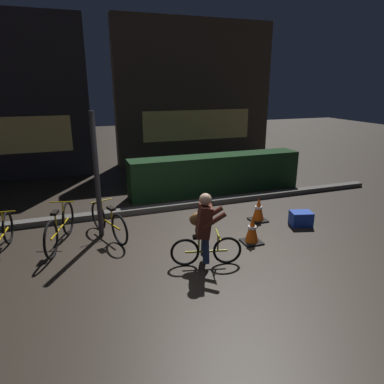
% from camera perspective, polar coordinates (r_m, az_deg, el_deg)
% --- Properties ---
extents(ground_plane, '(40.00, 40.00, 0.00)m').
position_cam_1_polar(ground_plane, '(6.41, 0.13, -9.41)').
color(ground_plane, '#2D261E').
extents(sidewalk_curb, '(12.00, 0.24, 0.12)m').
position_cam_1_polar(sidewalk_curb, '(8.32, -5.03, -2.56)').
color(sidewalk_curb, '#56544F').
rests_on(sidewalk_curb, ground).
extents(hedge_row, '(4.80, 0.70, 1.04)m').
position_cam_1_polar(hedge_row, '(9.57, 3.97, 3.01)').
color(hedge_row, '#19381C').
rests_on(hedge_row, ground).
extents(storefront_left, '(4.09, 0.54, 4.91)m').
position_cam_1_polar(storefront_left, '(11.95, -26.75, 13.48)').
color(storefront_left, '#262328').
rests_on(storefront_left, ground).
extents(storefront_right, '(5.98, 0.54, 5.10)m').
position_cam_1_polar(storefront_right, '(13.41, 0.56, 15.90)').
color(storefront_right, '#42382D').
rests_on(storefront_right, ground).
extents(street_post, '(0.10, 0.10, 2.42)m').
position_cam_1_polar(street_post, '(6.80, -15.35, 2.49)').
color(street_post, '#2D2D33').
rests_on(street_post, ground).
extents(parked_bike_leftmost, '(0.46, 1.53, 0.71)m').
position_cam_1_polar(parked_bike_leftmost, '(6.98, -28.89, -6.48)').
color(parked_bike_leftmost, black).
rests_on(parked_bike_leftmost, ground).
extents(parked_bike_left_mid, '(0.57, 1.60, 0.77)m').
position_cam_1_polar(parked_bike_left_mid, '(6.89, -20.84, -5.47)').
color(parked_bike_left_mid, black).
rests_on(parked_bike_left_mid, ground).
extents(parked_bike_center_left, '(0.58, 1.44, 0.70)m').
position_cam_1_polar(parked_bike_center_left, '(6.96, -13.55, -4.78)').
color(parked_bike_center_left, black).
rests_on(parked_bike_center_left, ground).
extents(traffic_cone_near, '(0.36, 0.36, 0.54)m').
position_cam_1_polar(traffic_cone_near, '(6.66, 9.84, -6.13)').
color(traffic_cone_near, black).
rests_on(traffic_cone_near, ground).
extents(traffic_cone_far, '(0.36, 0.36, 0.54)m').
position_cam_1_polar(traffic_cone_far, '(7.72, 10.85, -2.85)').
color(traffic_cone_far, black).
rests_on(traffic_cone_far, ground).
extents(blue_crate, '(0.51, 0.42, 0.30)m').
position_cam_1_polar(blue_crate, '(7.74, 17.45, -4.16)').
color(blue_crate, '#193DB7').
rests_on(blue_crate, ground).
extents(cyclist, '(1.16, 0.61, 1.25)m').
position_cam_1_polar(cyclist, '(5.67, 2.09, -6.12)').
color(cyclist, black).
rests_on(cyclist, ground).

